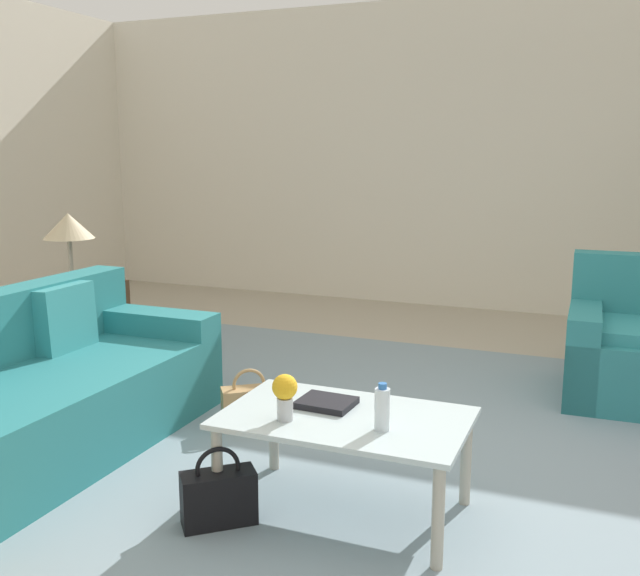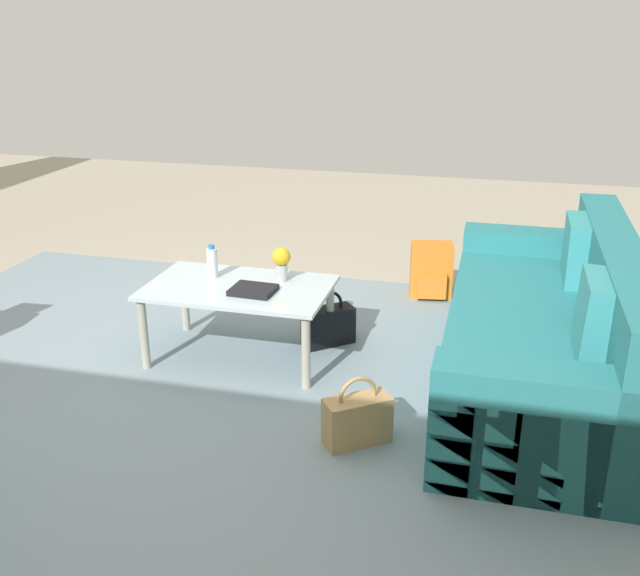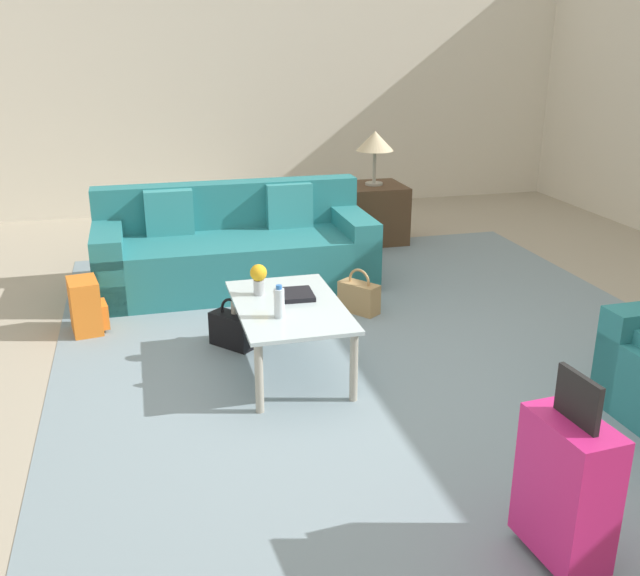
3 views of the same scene
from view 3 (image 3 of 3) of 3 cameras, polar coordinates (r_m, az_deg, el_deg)
The scene contains 14 objects.
ground_plane at distance 4.43m, azimuth 5.08°, elevation -8.09°, with size 12.00×12.00×0.00m, color #A89E89.
wall_left at distance 8.86m, azimuth -5.93°, elevation 16.28°, with size 0.12×8.00×3.10m, color silver.
area_rug at distance 5.00m, azimuth 4.97°, elevation -4.68°, with size 5.20×4.40×0.01m, color gray.
couch at distance 6.18m, azimuth -6.90°, elevation 2.95°, with size 0.95×2.30×0.84m.
coffee_table at distance 4.49m, azimuth -2.50°, elevation -2.01°, with size 1.07×0.66×0.46m.
water_bottle at distance 4.23m, azimuth -3.28°, elevation -1.17°, with size 0.06×0.06×0.20m.
coffee_table_book at distance 4.59m, azimuth -1.85°, elevation -0.52°, with size 0.25×0.20×0.03m, color black.
flower_vase at distance 4.60m, azimuth -4.93°, elevation 0.91°, with size 0.11×0.11×0.21m.
side_table at distance 7.49m, azimuth 4.27°, elevation 6.00°, with size 0.61×0.61×0.59m, color #513823.
table_lamp at distance 7.35m, azimuth 4.42°, elevation 11.54°, with size 0.38×0.38×0.54m.
suitcase_magenta at distance 3.11m, azimuth 19.10°, elevation -14.74°, with size 0.42×0.25×0.85m.
handbag_tan at distance 5.55m, azimuth 3.13°, elevation -0.70°, with size 0.34×0.30×0.36m.
handbag_black at distance 4.98m, azimuth -7.02°, elevation -3.30°, with size 0.33×0.31×0.36m.
backpack_orange at distance 5.43m, azimuth -18.18°, elevation -1.44°, with size 0.33×0.29×0.40m.
Camera 3 is at (3.68, -1.36, 2.06)m, focal length 40.00 mm.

